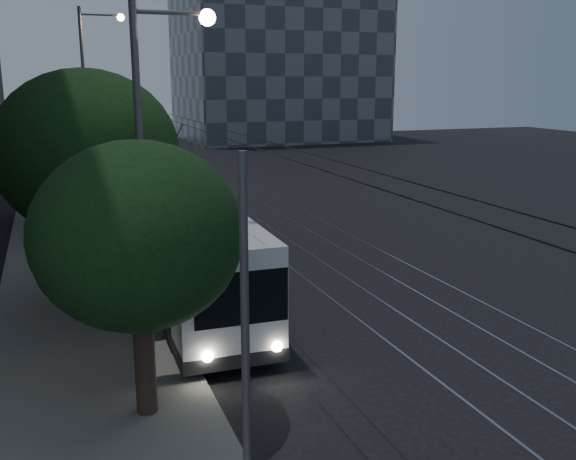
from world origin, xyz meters
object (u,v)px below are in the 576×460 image
Objects in this scene: pickup_silver at (169,219)px; car_white_b at (127,189)px; car_white_d at (110,163)px; streetlamp_near at (155,139)px; trolleybus at (188,248)px; streetlamp_far at (92,86)px; car_white_c at (109,171)px; car_white_a at (160,200)px.

pickup_silver is 9.81m from car_white_b.
car_white_d is 0.46× the size of streetlamp_near.
pickup_silver reaches higher than car_white_b.
car_white_b is (0.21, 18.92, -1.10)m from trolleybus.
streetlamp_far is at bearing 120.50° from car_white_b.
car_white_d is at bearing 81.24° from streetlamp_far.
streetlamp_near reaches higher than car_white_b.
car_white_c is 29.46m from streetlamp_near.
streetlamp_far is (0.03, 23.79, 1.15)m from streetlamp_near.
car_white_a is 12.24m from car_white_c.
trolleybus reaches higher than car_white_a.
pickup_silver is 0.60× the size of streetlamp_near.
streetlamp_far reaches higher than car_white_d.
streetlamp_far reaches higher than car_white_c.
streetlamp_near is (-1.61, -34.03, 4.81)m from car_white_d.
streetlamp_far is (-2.67, 6.87, 5.94)m from car_white_a.
pickup_silver is 1.27× the size of car_white_b.
streetlamp_near reaches higher than car_white_c.
car_white_c is 0.53× the size of streetlamp_near.
car_white_d is 0.37× the size of streetlamp_far.
car_white_c is (-1.60, 12.14, 0.07)m from car_white_a.
car_white_c is at bearing 88.99° from car_white_b.
trolleybus is at bearing -86.55° from streetlamp_far.
streetlamp_far is at bearing 103.61° from pickup_silver.
car_white_c is 0.43× the size of streetlamp_far.
trolleybus is 2.98× the size of car_white_a.
streetlamp_far reaches higher than car_white_b.
car_white_a is (1.40, 14.20, -1.00)m from trolleybus.
trolleybus is at bearing 64.50° from streetlamp_near.
streetlamp_far is at bearing -83.94° from car_white_c.
car_white_c is at bearing 83.75° from car_white_a.
car_white_d is at bearing 79.89° from car_white_a.
trolleybus is 14.30m from car_white_a.
trolleybus is 2.33× the size of pickup_silver.
car_white_b is 7.42m from car_white_c.
streetlamp_far is (-1.07, -5.26, 5.87)m from car_white_c.
car_white_c is at bearing -108.00° from car_white_d.
car_white_a is 0.88× the size of car_white_c.
trolleybus is 21.68m from streetlamp_far.
trolleybus is at bearing -94.85° from car_white_b.
pickup_silver is 17.23m from car_white_c.
car_white_c is at bearing 87.83° from streetlamp_near.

